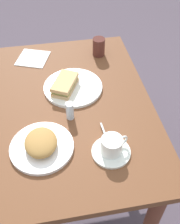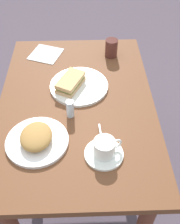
{
  "view_description": "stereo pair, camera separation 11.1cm",
  "coord_description": "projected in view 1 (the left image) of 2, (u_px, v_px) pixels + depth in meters",
  "views": [
    {
      "loc": [
        0.85,
        -0.08,
        1.54
      ],
      "look_at": [
        0.09,
        0.06,
        0.74
      ],
      "focal_mm": 43.7,
      "sensor_mm": 36.0,
      "label": 1
    },
    {
      "loc": [
        0.86,
        0.03,
        1.54
      ],
      "look_at": [
        0.09,
        0.06,
        0.74
      ],
      "focal_mm": 43.7,
      "sensor_mm": 36.0,
      "label": 2
    }
  ],
  "objects": [
    {
      "name": "ground_plane",
      "position": [
        78.0,
        184.0,
        1.7
      ],
      "size": [
        6.0,
        6.0,
        0.0
      ],
      "primitive_type": "plane",
      "color": "#504550"
    },
    {
      "name": "dining_table",
      "position": [
        75.0,
        123.0,
        1.28
      ],
      "size": [
        1.0,
        0.68,
        0.71
      ],
      "color": "brown",
      "rests_on": "ground_plane"
    },
    {
      "name": "sandwich_plate",
      "position": [
        73.0,
        87.0,
        1.25
      ],
      "size": [
        0.27,
        0.27,
        0.01
      ],
      "primitive_type": "cylinder",
      "color": "white",
      "rests_on": "dining_table"
    },
    {
      "name": "sandwich_front",
      "position": [
        65.0,
        84.0,
        1.22
      ],
      "size": [
        0.17,
        0.14,
        0.05
      ],
      "color": "tan",
      "rests_on": "sandwich_plate"
    },
    {
      "name": "coffee_saucer",
      "position": [
        111.0,
        152.0,
        1.0
      ],
      "size": [
        0.14,
        0.14,
        0.01
      ],
      "primitive_type": "cylinder",
      "color": "white",
      "rests_on": "dining_table"
    },
    {
      "name": "coffee_cup",
      "position": [
        112.0,
        145.0,
        0.98
      ],
      "size": [
        0.08,
        0.11,
        0.07
      ],
      "color": "white",
      "rests_on": "coffee_saucer"
    },
    {
      "name": "spoon",
      "position": [
        105.0,
        135.0,
        1.05
      ],
      "size": [
        0.1,
        0.02,
        0.01
      ],
      "color": "silver",
      "rests_on": "coffee_saucer"
    },
    {
      "name": "side_plate",
      "position": [
        42.0,
        147.0,
        1.02
      ],
      "size": [
        0.24,
        0.24,
        0.01
      ],
      "primitive_type": "cylinder",
      "color": "white",
      "rests_on": "dining_table"
    },
    {
      "name": "side_food_pile",
      "position": [
        41.0,
        142.0,
        1.0
      ],
      "size": [
        0.14,
        0.12,
        0.04
      ],
      "primitive_type": "ellipsoid",
      "color": "#AA7A3D",
      "rests_on": "side_plate"
    },
    {
      "name": "napkin",
      "position": [
        33.0,
        58.0,
        1.42
      ],
      "size": [
        0.19,
        0.19,
        0.0
      ],
      "primitive_type": "cube",
      "rotation": [
        0.0,
        0.0,
        -0.36
      ],
      "color": "white",
      "rests_on": "dining_table"
    },
    {
      "name": "salt_shaker",
      "position": [
        70.0,
        111.0,
        1.1
      ],
      "size": [
        0.03,
        0.03,
        0.08
      ],
      "primitive_type": "cylinder",
      "color": "silver",
      "rests_on": "dining_table"
    },
    {
      "name": "drinking_glass",
      "position": [
        99.0,
        47.0,
        1.41
      ],
      "size": [
        0.06,
        0.06,
        0.09
      ],
      "primitive_type": "cylinder",
      "color": "#512721",
      "rests_on": "dining_table"
    }
  ]
}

